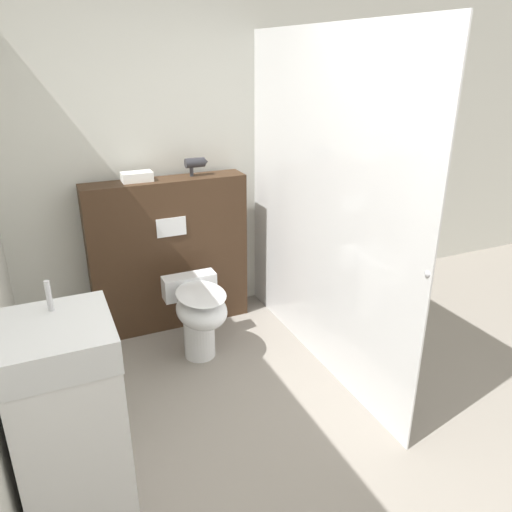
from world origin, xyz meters
name	(u,v)px	position (x,y,z in m)	size (l,w,h in m)	color
ground_plane	(326,496)	(0.00, 0.00, 0.00)	(12.00, 12.00, 0.00)	gray
wall_back	(186,162)	(0.00, 2.19, 1.25)	(8.00, 0.06, 2.50)	silver
partition_panel	(170,254)	(-0.22, 1.99, 0.59)	(1.20, 0.24, 1.18)	#3D2819
shower_glass	(320,209)	(0.57, 1.12, 1.10)	(0.04, 2.07, 2.19)	silver
toilet	(199,312)	(-0.18, 1.42, 0.36)	(0.38, 0.56, 0.56)	white
sink_vanity	(70,421)	(-1.09, 0.44, 0.50)	(0.46, 0.49, 1.14)	white
hair_drier	(196,163)	(0.03, 2.00, 1.27)	(0.17, 0.07, 0.13)	#2D2D33
folded_towel	(137,177)	(-0.41, 2.01, 1.21)	(0.22, 0.12, 0.07)	white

